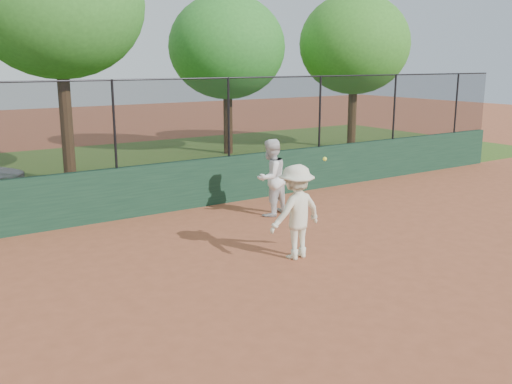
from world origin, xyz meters
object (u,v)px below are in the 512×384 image
tree_3 (227,47)px  tree_2 (58,3)px  player_main (296,212)px  player_second (271,178)px  tree_4 (355,44)px

tree_3 → tree_2: bearing=-162.0°
tree_3 → player_main: bearing=-115.2°
player_second → player_main: bearing=45.7°
player_second → tree_2: (-2.90, 6.34, 4.28)m
player_main → tree_3: bearing=64.8°
tree_2 → tree_4: (11.93, 0.58, -0.93)m
player_second → tree_2: bearing=-83.5°
tree_2 → tree_3: tree_2 is taller
player_main → tree_3: 12.91m
player_main → tree_3: size_ratio=0.31×
tree_4 → tree_2: bearing=-177.2°
tree_2 → tree_4: tree_2 is taller
player_main → tree_3: (5.33, 11.31, 3.23)m
tree_4 → player_main: bearing=-137.1°
player_second → tree_4: 11.86m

